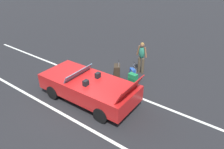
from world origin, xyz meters
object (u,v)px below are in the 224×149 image
object	(u,v)px
suitcase_medium_bright	(133,80)
suitcase_small_carryon	(132,73)
convertible_car	(85,86)
traveler_person	(142,56)
suitcase_large_black	(117,72)

from	to	relation	value
suitcase_medium_bright	suitcase_small_carryon	world-z (taller)	suitcase_medium_bright
convertible_car	traveler_person	xyz separation A→B (m)	(-0.75, -3.36, 0.34)
convertible_car	traveler_person	world-z (taller)	traveler_person
traveler_person	suitcase_large_black	bearing A→B (deg)	-25.10
suitcase_medium_bright	traveler_person	bearing A→B (deg)	-162.71
suitcase_small_carryon	suitcase_large_black	bearing A→B (deg)	-6.33
suitcase_large_black	traveler_person	distance (m)	1.51
suitcase_medium_bright	traveler_person	distance (m)	1.52
suitcase_medium_bright	traveler_person	world-z (taller)	traveler_person
suitcase_large_black	traveler_person	world-z (taller)	traveler_person
convertible_car	suitcase_small_carryon	xyz separation A→B (m)	(-0.70, -2.63, -0.34)
suitcase_large_black	suitcase_medium_bright	size ratio (longest dim) A/B	1.03
convertible_car	suitcase_small_carryon	distance (m)	2.75
suitcase_large_black	suitcase_medium_bright	xyz separation A→B (m)	(-0.95, 0.08, -0.06)
traveler_person	suitcase_small_carryon	bearing A→B (deg)	-3.37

